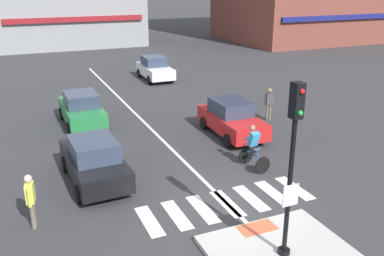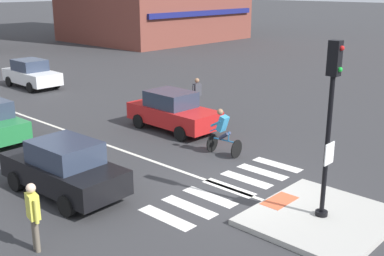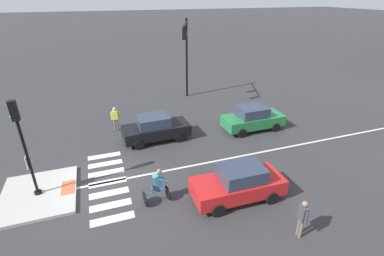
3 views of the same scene
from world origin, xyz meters
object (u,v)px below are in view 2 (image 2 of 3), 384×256
object	(u,v)px
car_black_westbound_near	(64,168)
cyclist	(223,131)
car_white_eastbound_distant	(31,74)
pedestrian_waiting_far_side	(197,92)
pedestrian_at_curb_left	(33,212)
signal_pole	(330,114)
car_red_eastbound_mid	(173,111)

from	to	relation	value
car_black_westbound_near	cyclist	size ratio (longest dim) A/B	2.48
car_white_eastbound_distant	pedestrian_waiting_far_side	distance (m)	11.37
car_white_eastbound_distant	cyclist	xyz separation A→B (m)	(-1.41, -15.77, 0.06)
pedestrian_waiting_far_side	car_black_westbound_near	bearing A→B (deg)	-160.15
pedestrian_at_curb_left	pedestrian_waiting_far_side	xyz separation A→B (m)	(11.70, 5.64, 0.00)
signal_pole	car_black_westbound_near	size ratio (longest dim) A/B	1.08
signal_pole	car_black_westbound_near	bearing A→B (deg)	119.52
signal_pole	pedestrian_waiting_far_side	xyz separation A→B (m)	(5.91, 9.74, -1.88)
signal_pole	pedestrian_waiting_far_side	world-z (taller)	signal_pole
car_white_eastbound_distant	car_red_eastbound_mid	distance (m)	12.30
car_white_eastbound_distant	car_black_westbound_near	bearing A→B (deg)	-116.21
car_white_eastbound_distant	cyclist	distance (m)	15.83
car_red_eastbound_mid	pedestrian_waiting_far_side	bearing A→B (deg)	22.68
car_black_westbound_near	car_red_eastbound_mid	size ratio (longest dim) A/B	1.01
car_white_eastbound_distant	car_red_eastbound_mid	world-z (taller)	same
car_white_eastbound_distant	cyclist	bearing A→B (deg)	-95.11
signal_pole	pedestrian_waiting_far_side	bearing A→B (deg)	58.77
car_black_westbound_near	pedestrian_waiting_far_side	distance (m)	10.08
car_black_westbound_near	pedestrian_at_curb_left	size ratio (longest dim) A/B	2.49
signal_pole	car_black_westbound_near	distance (m)	7.54
pedestrian_waiting_far_side	car_red_eastbound_mid	bearing A→B (deg)	-157.32
signal_pole	pedestrian_at_curb_left	size ratio (longest dim) A/B	2.69
signal_pole	pedestrian_at_curb_left	bearing A→B (deg)	144.67
car_red_eastbound_mid	cyclist	world-z (taller)	cyclist
car_white_eastbound_distant	pedestrian_waiting_far_side	size ratio (longest dim) A/B	2.47
signal_pole	pedestrian_waiting_far_side	distance (m)	11.55
signal_pole	car_red_eastbound_mid	bearing A→B (deg)	70.00
car_red_eastbound_mid	car_white_eastbound_distant	bearing A→B (deg)	87.83
car_red_eastbound_mid	cyclist	xyz separation A→B (m)	(-0.94, -3.47, 0.06)
car_black_westbound_near	car_white_eastbound_distant	xyz separation A→B (m)	(7.17, 14.56, 0.00)
pedestrian_at_curb_left	car_red_eastbound_mid	bearing A→B (deg)	26.64
cyclist	car_red_eastbound_mid	bearing A→B (deg)	74.79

